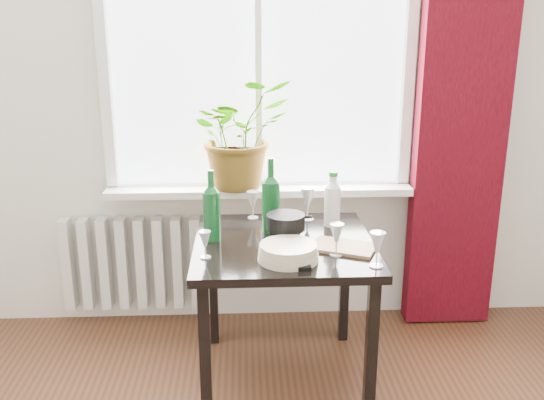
{
  "coord_description": "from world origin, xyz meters",
  "views": [
    {
      "loc": [
        -0.09,
        -1.15,
        1.77
      ],
      "look_at": [
        0.04,
        1.55,
        0.95
      ],
      "focal_mm": 40.0,
      "sensor_mm": 36.0,
      "label": 1
    }
  ],
  "objects_px": {
    "wine_bottle_right": "(271,195)",
    "wineglass_back_left": "(253,205)",
    "table": "(284,259)",
    "potted_plant": "(239,134)",
    "wineglass_front_right": "(336,239)",
    "wineglass_back_center": "(307,203)",
    "bottle_amber": "(269,203)",
    "wineglass_front_left": "(205,244)",
    "fondue_pot": "(286,229)",
    "cleaning_bottle": "(332,199)",
    "plate_stack": "(288,252)",
    "radiator": "(132,263)",
    "wineglass_far_right": "(377,249)",
    "cutting_board": "(343,247)",
    "tv_remote": "(302,261)",
    "wine_bottle_left": "(212,205)"
  },
  "relations": [
    {
      "from": "wine_bottle_right",
      "to": "wineglass_front_left",
      "type": "bearing_deg",
      "value": -132.73
    },
    {
      "from": "bottle_amber",
      "to": "cleaning_bottle",
      "type": "xyz_separation_m",
      "value": [
        0.32,
        0.02,
        0.01
      ]
    },
    {
      "from": "wineglass_back_center",
      "to": "wineglass_back_left",
      "type": "relative_size",
      "value": 1.2
    },
    {
      "from": "plate_stack",
      "to": "wineglass_back_center",
      "type": "bearing_deg",
      "value": 75.47
    },
    {
      "from": "cleaning_bottle",
      "to": "wineglass_back_left",
      "type": "bearing_deg",
      "value": 161.91
    },
    {
      "from": "bottle_amber",
      "to": "fondue_pot",
      "type": "bearing_deg",
      "value": -72.64
    },
    {
      "from": "wineglass_front_right",
      "to": "fondue_pot",
      "type": "relative_size",
      "value": 0.73
    },
    {
      "from": "wineglass_back_center",
      "to": "table",
      "type": "bearing_deg",
      "value": -114.89
    },
    {
      "from": "wineglass_front_left",
      "to": "plate_stack",
      "type": "bearing_deg",
      "value": -6.58
    },
    {
      "from": "tv_remote",
      "to": "cutting_board",
      "type": "height_order",
      "value": "tv_remote"
    },
    {
      "from": "wine_bottle_right",
      "to": "cutting_board",
      "type": "xyz_separation_m",
      "value": [
        0.33,
        -0.25,
        -0.18
      ]
    },
    {
      "from": "potted_plant",
      "to": "wine_bottle_right",
      "type": "xyz_separation_m",
      "value": [
        0.15,
        -0.46,
        -0.22
      ]
    },
    {
      "from": "wineglass_far_right",
      "to": "plate_stack",
      "type": "distance_m",
      "value": 0.39
    },
    {
      "from": "radiator",
      "to": "wine_bottle_right",
      "type": "bearing_deg",
      "value": -31.5
    },
    {
      "from": "plate_stack",
      "to": "tv_remote",
      "type": "relative_size",
      "value": 1.42
    },
    {
      "from": "tv_remote",
      "to": "fondue_pot",
      "type": "bearing_deg",
      "value": 99.43
    },
    {
      "from": "plate_stack",
      "to": "radiator",
      "type": "bearing_deg",
      "value": 134.77
    },
    {
      "from": "potted_plant",
      "to": "wineglass_back_center",
      "type": "distance_m",
      "value": 0.56
    },
    {
      "from": "cutting_board",
      "to": "wineglass_far_right",
      "type": "bearing_deg",
      "value": -63.57
    },
    {
      "from": "cleaning_bottle",
      "to": "wineglass_front_right",
      "type": "distance_m",
      "value": 0.41
    },
    {
      "from": "wineglass_back_left",
      "to": "tv_remote",
      "type": "bearing_deg",
      "value": -72.01
    },
    {
      "from": "wineglass_back_left",
      "to": "tv_remote",
      "type": "relative_size",
      "value": 0.8
    },
    {
      "from": "wine_bottle_left",
      "to": "cleaning_bottle",
      "type": "bearing_deg",
      "value": 16.64
    },
    {
      "from": "potted_plant",
      "to": "wineglass_front_right",
      "type": "relative_size",
      "value": 4.0
    },
    {
      "from": "table",
      "to": "plate_stack",
      "type": "relative_size",
      "value": 3.14
    },
    {
      "from": "bottle_amber",
      "to": "wineglass_front_left",
      "type": "xyz_separation_m",
      "value": [
        -0.3,
        -0.39,
        -0.07
      ]
    },
    {
      "from": "wineglass_back_left",
      "to": "fondue_pot",
      "type": "bearing_deg",
      "value": -68.12
    },
    {
      "from": "wine_bottle_right",
      "to": "wineglass_back_left",
      "type": "bearing_deg",
      "value": 112.28
    },
    {
      "from": "wine_bottle_right",
      "to": "plate_stack",
      "type": "bearing_deg",
      "value": -81.0
    },
    {
      "from": "potted_plant",
      "to": "cleaning_bottle",
      "type": "xyz_separation_m",
      "value": [
        0.47,
        -0.38,
        -0.27
      ]
    },
    {
      "from": "radiator",
      "to": "wineglass_back_left",
      "type": "relative_size",
      "value": 5.27
    },
    {
      "from": "wineglass_back_center",
      "to": "plate_stack",
      "type": "relative_size",
      "value": 0.67
    },
    {
      "from": "wineglass_front_right",
      "to": "wineglass_far_right",
      "type": "height_order",
      "value": "wineglass_far_right"
    },
    {
      "from": "wine_bottle_right",
      "to": "wineglass_back_left",
      "type": "height_order",
      "value": "wine_bottle_right"
    },
    {
      "from": "wineglass_front_right",
      "to": "wineglass_back_center",
      "type": "relative_size",
      "value": 0.84
    },
    {
      "from": "wineglass_back_left",
      "to": "cutting_board",
      "type": "relative_size",
      "value": 0.52
    },
    {
      "from": "wineglass_back_center",
      "to": "fondue_pot",
      "type": "distance_m",
      "value": 0.36
    },
    {
      "from": "cleaning_bottle",
      "to": "bottle_amber",
      "type": "bearing_deg",
      "value": -176.63
    },
    {
      "from": "potted_plant",
      "to": "wineglass_front_left",
      "type": "xyz_separation_m",
      "value": [
        -0.15,
        -0.79,
        -0.35
      ]
    },
    {
      "from": "wine_bottle_left",
      "to": "plate_stack",
      "type": "height_order",
      "value": "wine_bottle_left"
    },
    {
      "from": "wineglass_far_right",
      "to": "wineglass_back_center",
      "type": "height_order",
      "value": "wineglass_back_center"
    },
    {
      "from": "wineglass_far_right",
      "to": "wineglass_back_center",
      "type": "distance_m",
      "value": 0.67
    },
    {
      "from": "potted_plant",
      "to": "wineglass_far_right",
      "type": "xyz_separation_m",
      "value": [
        0.59,
        -0.92,
        -0.33
      ]
    },
    {
      "from": "wine_bottle_right",
      "to": "wineglass_front_right",
      "type": "height_order",
      "value": "wine_bottle_right"
    },
    {
      "from": "cutting_board",
      "to": "fondue_pot",
      "type": "bearing_deg",
      "value": 161.21
    },
    {
      "from": "wine_bottle_right",
      "to": "potted_plant",
      "type": "bearing_deg",
      "value": 108.43
    },
    {
      "from": "cleaning_bottle",
      "to": "wineglass_far_right",
      "type": "height_order",
      "value": "cleaning_bottle"
    },
    {
      "from": "table",
      "to": "potted_plant",
      "type": "bearing_deg",
      "value": 109.07
    },
    {
      "from": "cleaning_bottle",
      "to": "wineglass_far_right",
      "type": "distance_m",
      "value": 0.56
    },
    {
      "from": "potted_plant",
      "to": "bottle_amber",
      "type": "distance_m",
      "value": 0.51
    }
  ]
}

